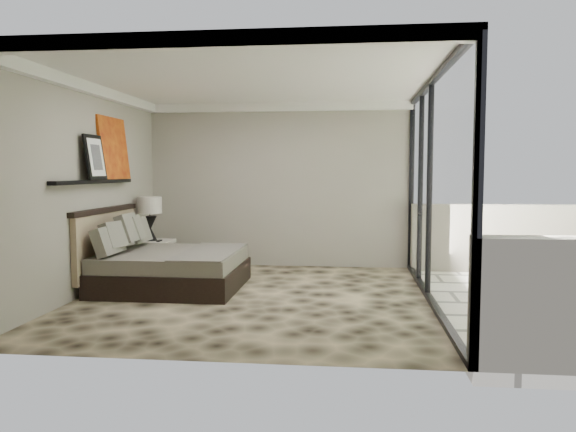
# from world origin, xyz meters

# --- Properties ---
(floor) EXTENTS (5.00, 5.00, 0.00)m
(floor) POSITION_xyz_m (0.00, 0.00, 0.00)
(floor) COLOR black
(floor) RESTS_ON ground
(ceiling) EXTENTS (4.50, 5.00, 0.02)m
(ceiling) POSITION_xyz_m (0.00, 0.00, 2.79)
(ceiling) COLOR silver
(ceiling) RESTS_ON back_wall
(back_wall) EXTENTS (4.50, 0.02, 2.80)m
(back_wall) POSITION_xyz_m (0.00, 2.49, 1.40)
(back_wall) COLOR gray
(back_wall) RESTS_ON floor
(left_wall) EXTENTS (0.02, 5.00, 2.80)m
(left_wall) POSITION_xyz_m (-2.24, 0.00, 1.40)
(left_wall) COLOR gray
(left_wall) RESTS_ON floor
(glass_wall) EXTENTS (0.08, 5.00, 2.80)m
(glass_wall) POSITION_xyz_m (2.25, 0.00, 1.40)
(glass_wall) COLOR white
(glass_wall) RESTS_ON floor
(terrace_slab) EXTENTS (3.00, 5.00, 0.12)m
(terrace_slab) POSITION_xyz_m (3.75, 0.00, -0.06)
(terrace_slab) COLOR beige
(terrace_slab) RESTS_ON ground
(picture_ledge) EXTENTS (0.12, 2.20, 0.05)m
(picture_ledge) POSITION_xyz_m (-2.18, 0.10, 1.50)
(picture_ledge) COLOR black
(picture_ledge) RESTS_ON left_wall
(bed) EXTENTS (1.95, 1.89, 1.08)m
(bed) POSITION_xyz_m (-1.34, 0.44, 0.32)
(bed) COLOR black
(bed) RESTS_ON floor
(nightstand) EXTENTS (0.70, 0.70, 0.58)m
(nightstand) POSITION_xyz_m (-1.94, 1.64, 0.29)
(nightstand) COLOR black
(nightstand) RESTS_ON floor
(table_lamp) EXTENTS (0.39, 0.39, 0.71)m
(table_lamp) POSITION_xyz_m (-1.99, 1.62, 0.97)
(table_lamp) COLOR black
(table_lamp) RESTS_ON nightstand
(abstract_canvas) EXTENTS (0.13, 0.90, 0.90)m
(abstract_canvas) POSITION_xyz_m (-2.19, 0.76, 1.97)
(abstract_canvas) COLOR red
(abstract_canvas) RESTS_ON picture_ledge
(framed_print) EXTENTS (0.11, 0.50, 0.60)m
(framed_print) POSITION_xyz_m (-2.14, 0.04, 1.82)
(framed_print) COLOR black
(framed_print) RESTS_ON picture_ledge
(ottoman) EXTENTS (0.61, 0.61, 0.47)m
(ottoman) POSITION_xyz_m (4.45, 1.40, 0.24)
(ottoman) COLOR white
(ottoman) RESTS_ON terrace_slab
(lounger) EXTENTS (1.07, 1.58, 0.57)m
(lounger) POSITION_xyz_m (3.47, 0.07, 0.18)
(lounger) COLOR silver
(lounger) RESTS_ON terrace_slab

